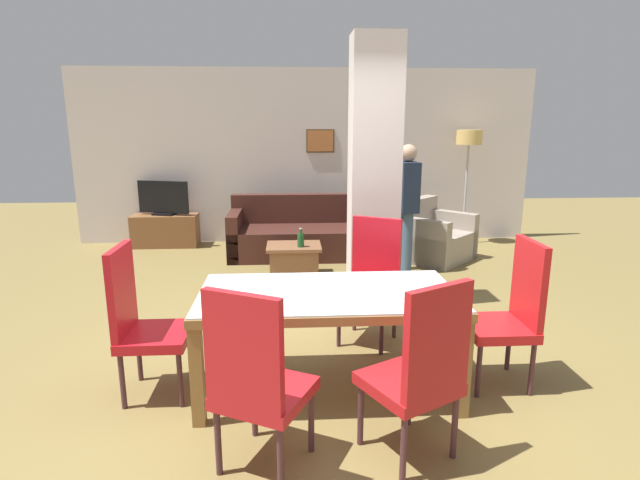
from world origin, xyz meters
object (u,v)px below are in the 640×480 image
object	(u,v)px
dining_chair_near_right	(420,368)
dining_chair_head_left	(141,318)
tv_screen	(163,199)
dining_table	(328,310)
dining_chair_near_left	(256,378)
coffee_table	(294,260)
sofa	(301,235)
armchair	(432,239)
dining_chair_far_right	(372,277)
bottle	(301,240)
dining_chair_head_right	(511,310)
floor_lamp	(469,148)
tv_stand	(166,231)
standing_person	(407,200)

from	to	relation	value
dining_chair_near_right	dining_chair_head_left	world-z (taller)	same
tv_screen	dining_table	bearing A→B (deg)	132.33
tv_screen	dining_chair_head_left	bearing A→B (deg)	117.53
dining_chair_near_left	coffee_table	world-z (taller)	dining_chair_near_left
sofa	dining_chair_head_left	bearing A→B (deg)	72.69
armchair	dining_chair_far_right	bearing A→B (deg)	19.29
dining_table	bottle	world-z (taller)	dining_table
dining_chair_head_right	bottle	xyz separation A→B (m)	(-1.45, 2.63, -0.07)
dining_chair_near_left	armchair	size ratio (longest dim) A/B	0.85
dining_chair_head_left	tv_screen	size ratio (longest dim) A/B	1.35
armchair	tv_screen	distance (m)	4.07
armchair	floor_lamp	distance (m)	1.69
dining_chair_head_left	dining_chair_head_right	distance (m)	2.60
dining_chair_head_left	dining_chair_near_left	xyz separation A→B (m)	(0.84, -0.88, 0.00)
dining_chair_head_left	tv_stand	xyz separation A→B (m)	(-0.91, 4.42, -0.32)
dining_table	tv_stand	xyz separation A→B (m)	(-2.19, 4.42, -0.35)
floor_lamp	dining_chair_head_right	bearing A→B (deg)	-105.11
dining_chair_near_right	armchair	xyz separation A→B (m)	(1.28, 4.25, -0.28)
dining_chair_near_left	armchair	xyz separation A→B (m)	(2.17, 4.31, -0.28)
dining_chair_far_right	standing_person	world-z (taller)	standing_person
bottle	tv_screen	distance (m)	2.74
dining_chair_near_right	dining_chair_head_right	size ratio (longest dim) A/B	1.00
dining_chair_head_left	dining_chair_near_left	size ratio (longest dim) A/B	1.00
tv_stand	dining_chair_near_right	bearing A→B (deg)	-63.25
dining_table	standing_person	bearing A→B (deg)	67.09
dining_chair_head_right	armchair	bearing A→B (deg)	-6.80
dining_chair_near_right	dining_chair_near_left	distance (m)	0.89
dining_chair_far_right	floor_lamp	bearing A→B (deg)	-92.30
tv_screen	sofa	bearing A→B (deg)	178.59
dining_table	dining_chair_near_left	world-z (taller)	dining_chair_near_left
coffee_table	armchair	bearing A→B (deg)	20.00
coffee_table	bottle	size ratio (longest dim) A/B	2.88
dining_chair_head_right	tv_screen	xyz separation A→B (m)	(-3.51, 4.42, 0.18)
bottle	sofa	bearing A→B (deg)	88.98
tv_screen	floor_lamp	distance (m)	4.74
dining_chair_head_left	armchair	xyz separation A→B (m)	(3.01, 3.43, -0.28)
dining_chair_far_right	coffee_table	world-z (taller)	dining_chair_far_right
dining_chair_head_right	tv_stand	distance (m)	5.65
dining_chair_near_left	coffee_table	distance (m)	3.63
dining_chair_head_left	tv_stand	size ratio (longest dim) A/B	1.09
dining_chair_head_right	dining_chair_far_right	bearing A→B (deg)	46.16
dining_chair_head_left	coffee_table	bearing A→B (deg)	158.57
dining_table	tv_stand	world-z (taller)	dining_table
armchair	coffee_table	bearing A→B (deg)	-24.44
tv_stand	dining_chair_head_left	bearing A→B (deg)	-78.39
coffee_table	bottle	distance (m)	0.31
armchair	tv_stand	size ratio (longest dim) A/B	1.28
dining_table	standing_person	xyz separation A→B (m)	(1.21, 2.86, 0.34)
tv_screen	standing_person	distance (m)	3.74
dining_chair_near_right	dining_chair_near_left	xyz separation A→B (m)	(-0.89, -0.06, 0.00)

